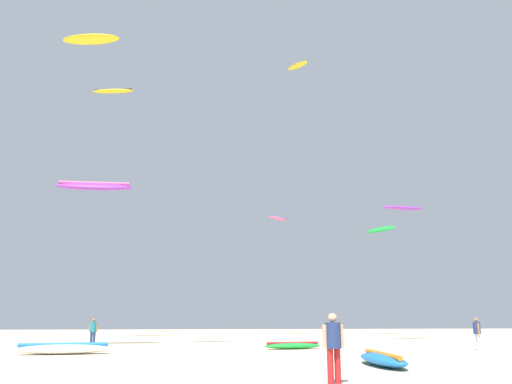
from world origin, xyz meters
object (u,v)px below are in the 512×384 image
at_px(kite_grounded_near, 293,346).
at_px(kite_grounded_mid, 63,349).
at_px(kite_aloft_1, 91,39).
at_px(kite_aloft_8, 113,91).
at_px(kite_aloft_0, 403,208).
at_px(kite_aloft_7, 381,230).
at_px(kite_grounded_far, 383,359).
at_px(person_midground, 93,329).
at_px(kite_aloft_3, 278,218).
at_px(person_right, 477,331).
at_px(kite_aloft_6, 94,186).
at_px(kite_aloft_4, 298,66).
at_px(person_foreground, 333,342).

relative_size(kite_grounded_near, kite_grounded_mid, 0.73).
xyz_separation_m(kite_grounded_near, kite_aloft_1, (-13.84, 8.86, 22.20)).
bearing_deg(kite_grounded_near, kite_aloft_8, 124.25).
bearing_deg(kite_grounded_mid, kite_aloft_1, 103.33).
height_order(kite_aloft_0, kite_aloft_7, kite_aloft_7).
bearing_deg(kite_aloft_7, kite_grounded_near, -121.42).
height_order(kite_grounded_mid, kite_grounded_far, kite_grounded_mid).
bearing_deg(kite_grounded_mid, kite_aloft_0, 27.06).
bearing_deg(person_midground, kite_aloft_3, -35.33).
relative_size(kite_aloft_7, kite_aloft_8, 0.84).
height_order(kite_aloft_0, kite_aloft_3, kite_aloft_3).
height_order(person_right, kite_aloft_1, kite_aloft_1).
relative_size(person_right, kite_grounded_mid, 0.37).
bearing_deg(kite_aloft_3, kite_grounded_mid, -119.55).
bearing_deg(kite_aloft_6, kite_aloft_3, 52.43).
xyz_separation_m(kite_aloft_1, kite_aloft_7, (25.62, 10.42, -12.68)).
xyz_separation_m(kite_grounded_far, kite_aloft_4, (2.53, 29.00, 26.08)).
bearing_deg(kite_aloft_1, kite_aloft_0, -2.64).
xyz_separation_m(kite_aloft_4, kite_aloft_7, (7.66, 0.03, -16.62)).
relative_size(kite_grounded_near, kite_aloft_1, 0.69).
height_order(person_foreground, kite_aloft_4, kite_aloft_4).
bearing_deg(person_foreground, kite_aloft_1, 19.16).
height_order(person_foreground, person_midground, person_foreground).
xyz_separation_m(person_foreground, kite_aloft_8, (-13.02, 35.35, 22.48)).
distance_m(kite_grounded_far, kite_aloft_7, 32.19).
height_order(person_right, kite_aloft_6, kite_aloft_6).
distance_m(person_midground, kite_aloft_1, 21.95).
bearing_deg(kite_aloft_3, kite_aloft_1, -143.97).
relative_size(person_midground, kite_aloft_7, 0.44).
height_order(person_foreground, kite_aloft_1, kite_aloft_1).
relative_size(person_midground, kite_aloft_3, 0.58).
relative_size(kite_grounded_mid, kite_aloft_3, 1.64).
relative_size(kite_grounded_mid, kite_aloft_7, 1.23).
distance_m(person_foreground, kite_grounded_near, 14.46).
height_order(person_foreground, kite_grounded_mid, person_foreground).
xyz_separation_m(person_right, kite_grounded_far, (-7.77, -7.99, -0.71)).
relative_size(person_midground, kite_aloft_4, 0.64).
relative_size(kite_grounded_far, kite_aloft_7, 1.12).
xyz_separation_m(person_foreground, person_midground, (-10.10, 19.34, -0.13)).
bearing_deg(person_right, kite_aloft_0, -85.40).
bearing_deg(kite_aloft_4, kite_aloft_8, 174.60).
relative_size(person_foreground, person_midground, 1.15).
bearing_deg(kite_aloft_6, person_right, -12.44).
bearing_deg(kite_aloft_1, person_foreground, -61.58).
height_order(kite_aloft_4, kite_aloft_6, kite_aloft_4).
bearing_deg(person_right, person_midground, -11.94).
relative_size(person_midground, kite_grounded_near, 0.49).
relative_size(person_right, kite_grounded_far, 0.40).
bearing_deg(kite_grounded_mid, kite_aloft_3, 60.45).
xyz_separation_m(kite_aloft_7, kite_aloft_8, (-26.06, 1.71, 13.83)).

